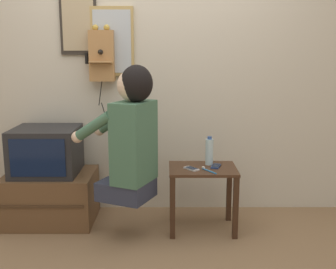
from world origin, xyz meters
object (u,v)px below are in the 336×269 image
at_px(framed_picture, 77,25).
at_px(cell_phone_spare, 214,166).
at_px(wall_phone_antique, 100,55).
at_px(water_bottle, 208,151).
at_px(television, 45,151).
at_px(person, 129,134).
at_px(cell_phone_held, 190,169).
at_px(toothbrush, 207,170).
at_px(wall_mirror, 111,42).

distance_m(framed_picture, cell_phone_spare, 1.63).
bearing_deg(wall_phone_antique, water_bottle, -20.01).
xyz_separation_m(television, wall_phone_antique, (0.44, 0.24, 0.76)).
height_order(person, framed_picture, framed_picture).
height_order(framed_picture, cell_phone_held, framed_picture).
relative_size(cell_phone_spare, water_bottle, 0.59).
xyz_separation_m(cell_phone_spare, toothbrush, (-0.07, -0.12, 0.00)).
xyz_separation_m(framed_picture, cell_phone_spare, (1.13, -0.44, -1.10)).
distance_m(cell_phone_held, water_bottle, 0.23).
distance_m(person, framed_picture, 1.13).
bearing_deg(wall_mirror, cell_phone_spare, -27.07).
relative_size(water_bottle, toothbrush, 1.55).
bearing_deg(toothbrush, cell_phone_held, 125.55).
xyz_separation_m(person, wall_phone_antique, (-0.28, 0.59, 0.55)).
xyz_separation_m(wall_phone_antique, cell_phone_held, (0.73, -0.46, -0.85)).
bearing_deg(framed_picture, cell_phone_held, -28.55).
xyz_separation_m(television, toothbrush, (1.30, -0.27, -0.09)).
relative_size(cell_phone_held, cell_phone_spare, 0.99).
xyz_separation_m(wall_mirror, cell_phone_spare, (0.85, -0.43, -0.96)).
relative_size(television, framed_picture, 1.07).
height_order(cell_phone_held, toothbrush, toothbrush).
bearing_deg(cell_phone_held, person, 158.31).
bearing_deg(framed_picture, wall_phone_antique, -12.55).
relative_size(framed_picture, cell_phone_held, 3.59).
distance_m(television, cell_phone_held, 1.20).
relative_size(cell_phone_spare, toothbrush, 0.92).
xyz_separation_m(person, cell_phone_held, (0.45, 0.13, -0.30)).
bearing_deg(person, television, 88.60).
distance_m(wall_phone_antique, cell_phone_held, 1.22).
bearing_deg(water_bottle, television, 176.33).
bearing_deg(toothbrush, television, 135.19).
bearing_deg(person, water_bottle, -41.78).
bearing_deg(toothbrush, wall_mirror, 111.60).
relative_size(cell_phone_held, toothbrush, 0.91).
relative_size(wall_phone_antique, cell_phone_held, 6.22).
height_order(wall_mirror, water_bottle, wall_mirror).
height_order(person, cell_phone_spare, person).
bearing_deg(cell_phone_spare, television, -168.48).
relative_size(framed_picture, wall_mirror, 0.84).
height_order(wall_phone_antique, cell_phone_spare, wall_phone_antique).
bearing_deg(wall_phone_antique, cell_phone_spare, -22.83).
relative_size(television, water_bottle, 2.26).
bearing_deg(cell_phone_spare, framed_picture, 176.83).
xyz_separation_m(television, cell_phone_spare, (1.37, -0.16, -0.09)).
relative_size(wall_mirror, water_bottle, 2.50).
xyz_separation_m(cell_phone_spare, water_bottle, (-0.05, 0.07, 0.10)).
height_order(television, wall_phone_antique, wall_phone_antique).
height_order(television, toothbrush, television).
bearing_deg(cell_phone_spare, cell_phone_held, -142.44).
height_order(wall_phone_antique, framed_picture, framed_picture).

